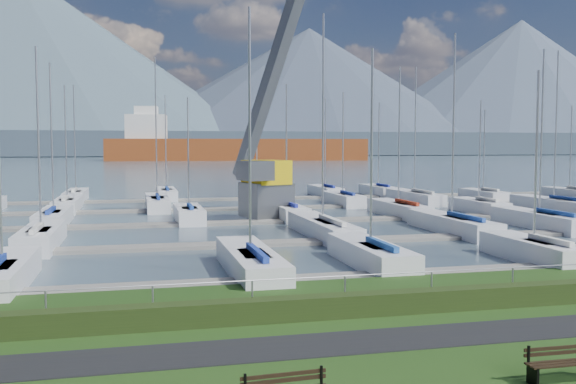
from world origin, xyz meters
name	(u,v)px	position (x,y,z in m)	size (l,w,h in m)	color
path	(413,338)	(0.00, -3.00, 0.01)	(160.00, 2.00, 0.04)	black
water	(153,158)	(0.00, 260.00, -0.40)	(800.00, 540.00, 0.20)	#445663
hedge	(379,303)	(0.00, -0.40, 0.35)	(80.00, 0.70, 0.70)	#253413
fence	(375,274)	(0.00, 0.00, 1.20)	(0.04, 0.04, 80.00)	gray
foothill	(149,144)	(0.00, 330.00, 6.00)	(900.00, 80.00, 12.00)	#3C4B59
mountains	(157,80)	(7.35, 404.62, 46.68)	(1190.00, 360.00, 115.00)	#445664
docks	(243,223)	(0.00, 26.00, -0.22)	(90.00, 41.60, 0.25)	slate
bench_right	(563,364)	(1.91, -6.83, 0.42)	(1.81, 0.45, 0.85)	black
crane	(269,145)	(2.67, 29.65, 5.33)	(7.30, 13.06, 22.35)	#5B5E62
cargo_ship_mid	(226,150)	(24.91, 213.93, 3.60)	(94.38, 26.40, 21.50)	brown
sailboat_fleet	(221,144)	(-1.17, 28.79, 5.44)	(76.08, 49.78, 13.82)	silver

